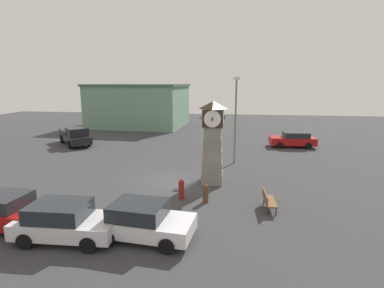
{
  "coord_description": "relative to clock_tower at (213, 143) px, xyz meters",
  "views": [
    {
      "loc": [
        3.76,
        -18.12,
        6.37
      ],
      "look_at": [
        1.04,
        2.06,
        2.1
      ],
      "focal_mm": 28.0,
      "sensor_mm": 36.0,
      "label": 1
    }
  ],
  "objects": [
    {
      "name": "ground_plane",
      "position": [
        -2.6,
        -0.16,
        -2.61
      ],
      "size": [
        82.99,
        82.99,
        0.0
      ],
      "primitive_type": "plane",
      "color": "#38383A"
    },
    {
      "name": "clock_tower",
      "position": [
        0.0,
        0.0,
        0.0
      ],
      "size": [
        1.61,
        1.71,
        5.21
      ],
      "color": "gray",
      "rests_on": "ground_plane"
    },
    {
      "name": "bollard_near_tower",
      "position": [
        -1.51,
        -2.87,
        -2.05
      ],
      "size": [
        0.32,
        0.32,
        1.1
      ],
      "color": "maroon",
      "rests_on": "ground_plane"
    },
    {
      "name": "bollard_mid_row",
      "position": [
        -0.14,
        -3.2,
        -2.09
      ],
      "size": [
        0.31,
        0.31,
        1.02
      ],
      "color": "brown",
      "rests_on": "ground_plane"
    },
    {
      "name": "car_navy_sedan",
      "position": [
        -8.7,
        -7.17,
        -1.83
      ],
      "size": [
        4.49,
        2.26,
        1.53
      ],
      "color": "#A51111",
      "rests_on": "ground_plane"
    },
    {
      "name": "car_near_tower",
      "position": [
        -5.51,
        -7.75,
        -1.83
      ],
      "size": [
        4.16,
        2.15,
        1.54
      ],
      "color": "silver",
      "rests_on": "ground_plane"
    },
    {
      "name": "car_by_building",
      "position": [
        -2.35,
        -7.24,
        -1.84
      ],
      "size": [
        4.12,
        2.38,
        1.5
      ],
      "color": "silver",
      "rests_on": "ground_plane"
    },
    {
      "name": "car_far_lot",
      "position": [
        7.2,
        11.8,
        -1.84
      ],
      "size": [
        4.4,
        2.09,
        1.5
      ],
      "color": "#A51111",
      "rests_on": "ground_plane"
    },
    {
      "name": "pickup_truck",
      "position": [
        -14.78,
        9.99,
        -1.68
      ],
      "size": [
        5.2,
        5.4,
        1.85
      ],
      "color": "black",
      "rests_on": "ground_plane"
    },
    {
      "name": "bench",
      "position": [
        3.08,
        -3.73,
        -2.08
      ],
      "size": [
        0.59,
        1.62,
        0.9
      ],
      "color": "brown",
      "rests_on": "ground_plane"
    },
    {
      "name": "street_lamp_near_road",
      "position": [
        1.42,
        5.03,
        1.25
      ],
      "size": [
        0.5,
        0.24,
        6.71
      ],
      "color": "slate",
      "rests_on": "ground_plane"
    },
    {
      "name": "warehouse_blue_far",
      "position": [
        -12.16,
        23.77,
        0.4
      ],
      "size": [
        13.56,
        10.98,
        6.01
      ],
      "color": "gray",
      "rests_on": "ground_plane"
    }
  ]
}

